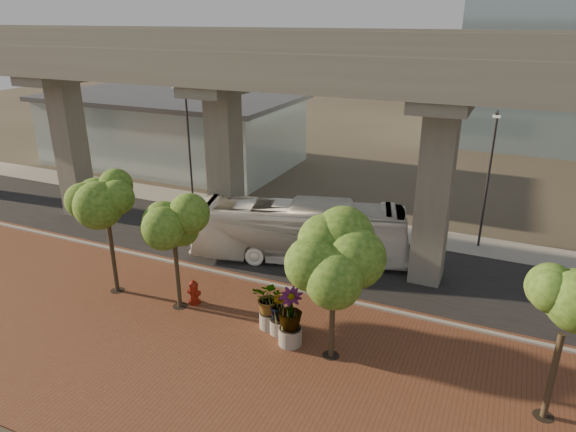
% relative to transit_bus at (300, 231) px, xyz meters
% --- Properties ---
extents(ground, '(160.00, 160.00, 0.00)m').
position_rel_transit_bus_xyz_m(ground, '(1.05, -1.57, -1.69)').
color(ground, '#3B372B').
rests_on(ground, ground).
extents(brick_plaza, '(70.00, 13.00, 0.06)m').
position_rel_transit_bus_xyz_m(brick_plaza, '(1.05, -9.57, -1.66)').
color(brick_plaza, brown).
rests_on(brick_plaza, ground).
extents(asphalt_road, '(90.00, 8.00, 0.04)m').
position_rel_transit_bus_xyz_m(asphalt_road, '(1.05, 0.43, -1.67)').
color(asphalt_road, black).
rests_on(asphalt_road, ground).
extents(curb_strip, '(70.00, 0.25, 0.16)m').
position_rel_transit_bus_xyz_m(curb_strip, '(1.05, -3.57, -1.61)').
color(curb_strip, '#99968F').
rests_on(curb_strip, ground).
extents(far_sidewalk, '(90.00, 3.00, 0.06)m').
position_rel_transit_bus_xyz_m(far_sidewalk, '(1.05, 5.93, -1.66)').
color(far_sidewalk, '#99968F').
rests_on(far_sidewalk, ground).
extents(transit_viaduct, '(72.00, 5.60, 12.40)m').
position_rel_transit_bus_xyz_m(transit_viaduct, '(1.05, 0.43, 5.60)').
color(transit_viaduct, gray).
rests_on(transit_viaduct, ground).
extents(station_pavilion, '(23.00, 13.00, 6.30)m').
position_rel_transit_bus_xyz_m(station_pavilion, '(-18.95, 14.43, 1.53)').
color(station_pavilion, silver).
rests_on(station_pavilion, ground).
extents(transit_bus, '(12.45, 5.98, 3.38)m').
position_rel_transit_bus_xyz_m(transit_bus, '(0.00, 0.00, 0.00)').
color(transit_bus, white).
rests_on(transit_bus, ground).
extents(fire_hydrant, '(0.62, 0.56, 1.24)m').
position_rel_transit_bus_xyz_m(fire_hydrant, '(-2.66, -6.66, -1.04)').
color(fire_hydrant, maroon).
rests_on(fire_hydrant, ground).
extents(planter_front, '(2.06, 2.06, 2.27)m').
position_rel_transit_bus_xyz_m(planter_front, '(1.55, -7.02, -0.25)').
color(planter_front, gray).
rests_on(planter_front, ground).
extents(planter_right, '(2.42, 2.42, 2.59)m').
position_rel_transit_bus_xyz_m(planter_right, '(2.89, -7.80, -0.06)').
color(planter_right, gray).
rests_on(planter_right, ground).
extents(planter_left, '(1.88, 1.88, 2.06)m').
position_rel_transit_bus_xyz_m(planter_left, '(2.12, -7.24, -0.38)').
color(planter_left, '#A7A297').
rests_on(planter_left, ground).
extents(street_tree_far_west, '(3.70, 3.70, 6.40)m').
position_rel_transit_bus_xyz_m(street_tree_far_west, '(-6.91, -7.26, 3.06)').
color(street_tree_far_west, '#4B3D2B').
rests_on(street_tree_far_west, ground).
extents(street_tree_near_west, '(3.00, 3.00, 5.47)m').
position_rel_transit_bus_xyz_m(street_tree_near_west, '(-3.14, -7.21, 2.45)').
color(street_tree_near_west, '#4B3D2B').
rests_on(street_tree_near_west, ground).
extents(street_tree_near_east, '(3.93, 3.93, 6.42)m').
position_rel_transit_bus_xyz_m(street_tree_near_east, '(4.73, -7.87, 2.98)').
color(street_tree_near_east, '#4B3D2B').
rests_on(street_tree_near_east, ground).
extents(street_tree_far_east, '(3.14, 3.14, 5.71)m').
position_rel_transit_bus_xyz_m(street_tree_far_east, '(12.61, -8.06, 2.63)').
color(street_tree_far_east, '#4B3D2B').
rests_on(street_tree_far_east, ground).
extents(streetlamp_west, '(0.43, 1.26, 8.71)m').
position_rel_transit_bus_xyz_m(streetlamp_west, '(-10.91, 5.32, 3.39)').
color(streetlamp_west, '#2D2D32').
rests_on(streetlamp_west, ground).
extents(streetlamp_east, '(0.40, 1.18, 8.16)m').
position_rel_transit_bus_xyz_m(streetlamp_east, '(9.23, 5.82, 3.07)').
color(streetlamp_east, '#2F2F34').
rests_on(streetlamp_east, ground).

